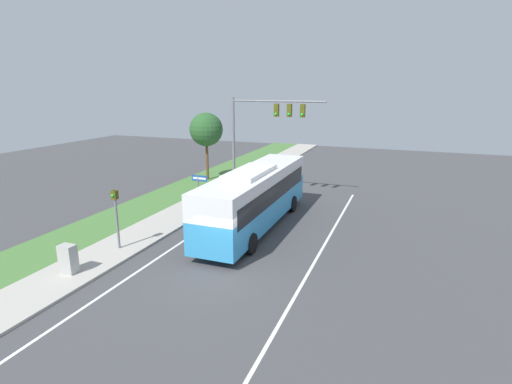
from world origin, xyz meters
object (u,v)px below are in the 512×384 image
(bus, at_px, (256,195))
(utility_cabinet, at_px, (68,259))
(signal_gantry, at_px, (262,125))
(pedestrian_signal, at_px, (116,210))
(street_sign, at_px, (199,186))

(bus, bearing_deg, utility_cabinet, -121.78)
(signal_gantry, relative_size, utility_cabinet, 5.69)
(bus, height_order, pedestrian_signal, bus)
(bus, distance_m, street_sign, 5.07)
(signal_gantry, bearing_deg, street_sign, -120.37)
(signal_gantry, distance_m, street_sign, 6.56)
(pedestrian_signal, height_order, utility_cabinet, pedestrian_signal)
(pedestrian_signal, distance_m, utility_cabinet, 3.34)
(signal_gantry, xyz_separation_m, pedestrian_signal, (-3.24, -12.18, -3.24))
(bus, distance_m, utility_cabinet, 10.36)
(bus, distance_m, signal_gantry, 7.57)
(signal_gantry, relative_size, street_sign, 2.99)
(bus, relative_size, street_sign, 4.91)
(signal_gantry, xyz_separation_m, utility_cabinet, (-3.43, -15.22, -4.61))
(signal_gantry, xyz_separation_m, street_sign, (-2.75, -4.69, -3.68))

